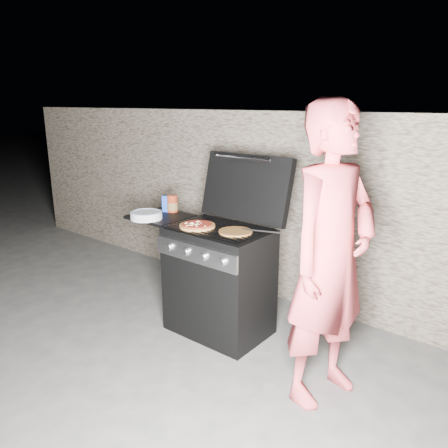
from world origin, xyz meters
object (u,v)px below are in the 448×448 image
Objects in this scene: pizza_topped at (197,225)px; sauce_jar at (172,203)px; person at (331,257)px; gas_grill at (197,273)px.

sauce_jar is (-0.54, 0.26, 0.05)m from pizza_topped.
person is at bearing -4.48° from pizza_topped.
gas_grill is 0.70m from sauce_jar.
person is at bearing -11.51° from sauce_jar.
pizza_topped reaches higher than gas_grill.
gas_grill is 8.57× the size of sauce_jar.
gas_grill is 0.70× the size of person.
gas_grill is at bearing 94.85° from person.
gas_grill is at bearing -20.42° from sauce_jar.
person is (1.74, -0.35, -0.03)m from sauce_jar.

